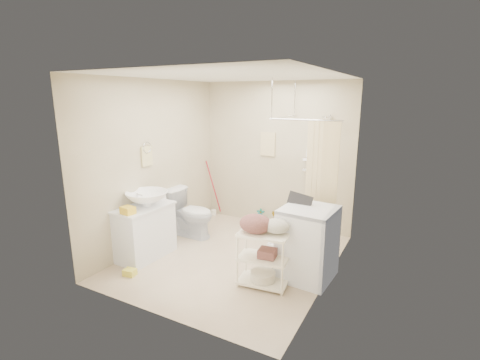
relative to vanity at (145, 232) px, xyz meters
The scene contains 23 objects.
floor 1.35m from the vanity, 26.14° to the left, with size 3.20×3.20×0.00m, color beige.
ceiling 2.56m from the vanity, 26.14° to the left, with size 2.80×3.20×0.04m, color silver.
wall_back 2.62m from the vanity, 61.87° to the left, with size 2.80×0.04×2.60m, color #C0B494.
wall_front 1.80m from the vanity, 41.62° to the right, with size 2.80×0.04×2.60m, color #C0B494.
wall_left 1.10m from the vanity, 112.86° to the left, with size 0.04×3.20×2.60m, color #C0B494.
wall_right 2.78m from the vanity, 12.54° to the left, with size 0.04×3.20×2.60m, color #C0B494.
vanity is the anchor object (origin of this frame).
sink 0.50m from the vanity, 70.08° to the left, with size 0.61×0.61×0.21m, color white.
counter_basket 0.57m from the vanity, 81.06° to the right, with size 0.18×0.14×0.10m, color gold.
floor_basket 0.67m from the vanity, 69.09° to the right, with size 0.23×0.17×0.12m, color yellow.
toilet 0.99m from the vanity, 83.03° to the left, with size 0.46×0.81×0.82m, color silver.
mop 2.07m from the vanity, 93.30° to the left, with size 0.11×0.11×1.11m, color #AA1325, non-canonical shape.
potted_plant_a 2.25m from the vanity, 65.02° to the left, with size 0.16×0.11×0.30m, color brown.
potted_plant_b 2.36m from the vanity, 56.91° to the left, with size 0.19×0.15×0.35m, color brown.
hanging_towel 2.62m from the vanity, 64.83° to the left, with size 0.28×0.03×0.42m, color #CDBC8E.
towel_ring 1.16m from the vanity, 120.78° to the left, with size 0.04×0.22×0.34m, color beige, non-canonical shape.
tp_holder 0.73m from the vanity, 107.90° to the left, with size 0.08×0.12×0.14m, color white, non-canonical shape.
shower 2.66m from the vanity, 38.86° to the left, with size 1.10×1.10×2.10m, color white, non-canonical shape.
shampoo_bottle_a 2.95m from the vanity, 49.20° to the left, with size 0.10×0.10×0.27m, color white.
shampoo_bottle_b 2.97m from the vanity, 47.88° to the left, with size 0.08×0.08×0.17m, color #375CA8.
washing_machine 2.37m from the vanity, 13.34° to the left, with size 0.65×0.68×0.96m, color silver.
laundry_rack 1.88m from the vanity, ahead, with size 0.61×0.36×0.85m, color white, non-canonical shape.
ironing_board 2.14m from the vanity, 14.40° to the left, with size 0.32×0.10×1.14m, color black, non-canonical shape.
Camera 1 is at (2.34, -4.14, 2.33)m, focal length 26.00 mm.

